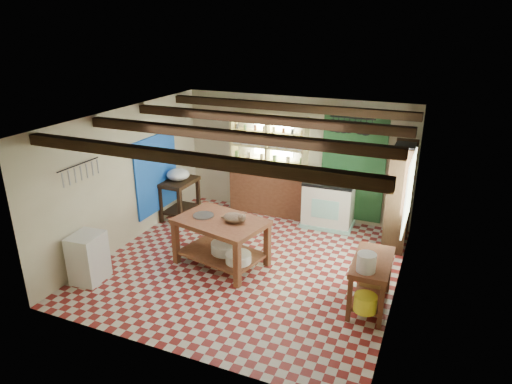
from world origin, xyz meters
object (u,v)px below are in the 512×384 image
at_px(prep_table, 180,199).
at_px(cat, 234,218).
at_px(white_cabinet, 88,258).
at_px(stove, 329,204).
at_px(work_table, 221,242).
at_px(right_counter, 370,283).

height_order(prep_table, cat, cat).
bearing_deg(white_cabinet, stove, 44.86).
bearing_deg(work_table, prep_table, 152.76).
bearing_deg(stove, right_counter, -64.73).
distance_m(right_counter, cat, 2.45).
bearing_deg(right_counter, white_cabinet, -168.02).
bearing_deg(cat, stove, 67.69).
xyz_separation_m(stove, prep_table, (-3.07, -0.87, -0.06)).
distance_m(stove, right_counter, 2.89).
distance_m(prep_table, white_cabinet, 2.78).
distance_m(prep_table, cat, 2.53).
height_order(prep_table, white_cabinet, prep_table).
relative_size(prep_table, white_cabinet, 1.06).
distance_m(work_table, white_cabinet, 2.22).
height_order(white_cabinet, cat, cat).
height_order(work_table, white_cabinet, work_table).
relative_size(white_cabinet, cat, 2.21).
height_order(stove, cat, cat).
bearing_deg(right_counter, cat, 172.12).
xyz_separation_m(right_counter, cat, (-2.37, 0.26, 0.55)).
xyz_separation_m(white_cabinet, cat, (2.03, 1.33, 0.53)).
bearing_deg(stove, work_table, -121.36).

